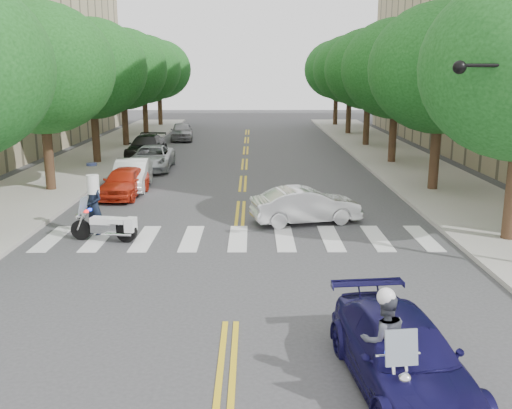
{
  "coord_description": "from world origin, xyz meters",
  "views": [
    {
      "loc": [
        0.5,
        -11.76,
        5.47
      ],
      "look_at": [
        0.59,
        5.93,
        1.3
      ],
      "focal_mm": 40.0,
      "sensor_mm": 36.0,
      "label": 1
    }
  ],
  "objects_px": {
    "motorcycle_parked": "(109,226)",
    "convertible": "(306,205)",
    "sedan_blue": "(402,355)",
    "motorcycle_police": "(382,346)",
    "officer_standing": "(94,206)"
  },
  "relations": [
    {
      "from": "motorcycle_parked",
      "to": "convertible",
      "type": "relative_size",
      "value": 0.57
    },
    {
      "from": "convertible",
      "to": "sedan_blue",
      "type": "height_order",
      "value": "convertible"
    },
    {
      "from": "motorcycle_parked",
      "to": "sedan_blue",
      "type": "relative_size",
      "value": 0.51
    },
    {
      "from": "motorcycle_police",
      "to": "sedan_blue",
      "type": "height_order",
      "value": "motorcycle_police"
    },
    {
      "from": "convertible",
      "to": "motorcycle_police",
      "type": "bearing_deg",
      "value": 168.1
    },
    {
      "from": "motorcycle_police",
      "to": "sedan_blue",
      "type": "relative_size",
      "value": 0.54
    },
    {
      "from": "convertible",
      "to": "sedan_blue",
      "type": "distance_m",
      "value": 11.23
    },
    {
      "from": "officer_standing",
      "to": "convertible",
      "type": "bearing_deg",
      "value": 53.34
    },
    {
      "from": "motorcycle_police",
      "to": "officer_standing",
      "type": "distance_m",
      "value": 12.45
    },
    {
      "from": "officer_standing",
      "to": "sedan_blue",
      "type": "xyz_separation_m",
      "value": [
        7.97,
        -9.74,
        -0.35
      ]
    },
    {
      "from": "motorcycle_parked",
      "to": "officer_standing",
      "type": "bearing_deg",
      "value": 49.87
    },
    {
      "from": "motorcycle_parked",
      "to": "sedan_blue",
      "type": "height_order",
      "value": "motorcycle_parked"
    },
    {
      "from": "motorcycle_police",
      "to": "convertible",
      "type": "height_order",
      "value": "motorcycle_police"
    },
    {
      "from": "motorcycle_police",
      "to": "motorcycle_parked",
      "type": "xyz_separation_m",
      "value": [
        -6.91,
        9.06,
        -0.36
      ]
    },
    {
      "from": "officer_standing",
      "to": "motorcycle_police",
      "type": "bearing_deg",
      "value": -10.47
    }
  ]
}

